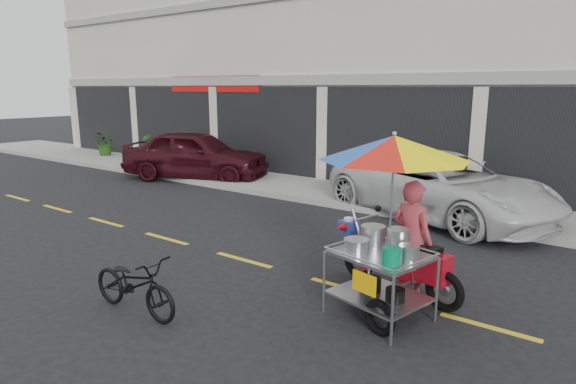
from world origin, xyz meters
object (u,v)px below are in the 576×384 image
Objects in this scene: maroon_sedan at (196,155)px; white_pickup at (440,185)px; near_bicycle at (134,284)px; food_vendor_rig at (397,199)px.

maroon_sedan reaches higher than white_pickup.
food_vendor_rig is at bearing -53.66° from near_bicycle.
near_bicycle is 3.56m from food_vendor_rig.
white_pickup is 2.22× the size of food_vendor_rig.
food_vendor_rig reaches higher than maroon_sedan.
food_vendor_rig is (2.66, 2.08, 1.10)m from near_bicycle.
food_vendor_rig reaches higher than near_bicycle.
maroon_sedan is 1.93× the size of food_vendor_rig.
maroon_sedan is at bearing 164.56° from food_vendor_rig.
maroon_sedan is 3.05× the size of near_bicycle.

